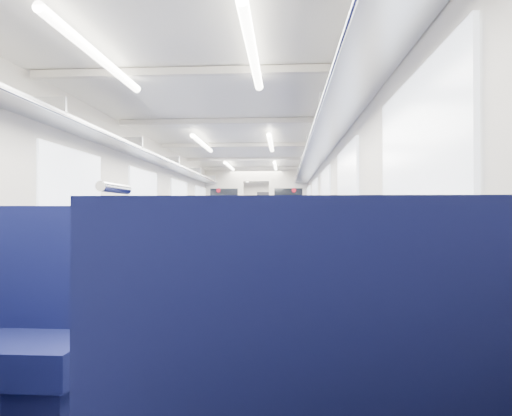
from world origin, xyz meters
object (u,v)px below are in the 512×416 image
at_px(seat_17, 287,245).
at_px(seat_24, 240,234).
at_px(seat_22, 237,235).
at_px(seat_21, 286,238).
at_px(seat_2, 1,349).
at_px(seat_15, 287,249).
at_px(bulkhead, 256,209).
at_px(seat_3, 296,359).
at_px(seat_25, 286,234).
at_px(seat_12, 198,254).
at_px(seat_19, 287,242).
at_px(seat_6, 138,283).
at_px(seat_14, 208,249).
at_px(seat_9, 289,270).
at_px(seat_16, 218,245).
at_px(seat_7, 290,284).
at_px(seat_5, 292,311).
at_px(seat_13, 288,255).
at_px(seat_26, 243,232).
at_px(seat_18, 224,241).
at_px(end_door, 266,216).
at_px(seat_20, 233,237).
at_px(seat_10, 184,261).
at_px(seat_4, 88,307).
at_px(seat_11, 288,261).
at_px(seat_8, 165,270).
at_px(seat_23, 286,235).
at_px(seat_27, 286,233).

bearing_deg(seat_17, seat_24, 107.01).
relative_size(seat_17, seat_22, 1.00).
relative_size(seat_21, seat_24, 1.00).
bearing_deg(seat_2, seat_15, 76.44).
xyz_separation_m(bulkhead, seat_3, (0.83, -9.70, -0.86)).
relative_size(seat_17, seat_25, 1.00).
relative_size(seat_12, seat_19, 1.00).
distance_m(seat_6, seat_14, 4.48).
xyz_separation_m(seat_9, seat_21, (0.00, 7.59, 0.00)).
bearing_deg(seat_16, seat_7, -73.94).
bearing_deg(seat_6, seat_5, -37.53).
bearing_deg(seat_15, bulkhead, 106.71).
height_order(seat_13, seat_15, same).
bearing_deg(seat_3, seat_15, 90.00).
xyz_separation_m(seat_21, seat_26, (-1.66, 3.67, 0.00)).
bearing_deg(seat_19, seat_18, 173.99).
distance_m(end_door, seat_20, 4.90).
bearing_deg(seat_20, seat_18, -90.00).
xyz_separation_m(seat_10, seat_22, (0.00, 7.95, 0.00)).
bearing_deg(seat_4, seat_20, 90.00).
height_order(end_door, seat_25, end_door).
distance_m(seat_10, seat_13, 1.99).
xyz_separation_m(seat_9, seat_24, (-1.66, 9.89, 0.00)).
bearing_deg(seat_5, seat_3, -90.00).
relative_size(seat_2, seat_13, 1.00).
height_order(seat_7, seat_11, same).
bearing_deg(seat_8, bulkhead, 82.36).
distance_m(seat_17, seat_21, 3.12).
xyz_separation_m(seat_4, seat_5, (1.66, -0.04, 0.00)).
bearing_deg(seat_2, seat_9, 65.17).
relative_size(seat_20, seat_23, 1.00).
distance_m(seat_15, seat_21, 4.30).
xyz_separation_m(seat_9, seat_15, (0.00, 3.29, 0.00)).
bearing_deg(seat_12, seat_20, 90.00).
bearing_deg(seat_8, seat_4, -90.00).
height_order(seat_6, seat_24, same).
xyz_separation_m(seat_13, seat_21, (0.00, 5.47, 0.00)).
xyz_separation_m(seat_4, seat_9, (1.66, 2.47, 0.00)).
height_order(seat_18, seat_23, same).
distance_m(seat_3, seat_16, 8.37).
xyz_separation_m(seat_22, seat_27, (1.66, 2.10, 0.00)).
xyz_separation_m(seat_21, seat_23, (0.00, 1.31, 0.00)).
bearing_deg(end_door, seat_13, -85.44).
bearing_deg(seat_11, end_door, 94.15).
relative_size(seat_13, seat_17, 1.00).
distance_m(seat_25, seat_26, 2.08).
relative_size(seat_8, seat_11, 1.00).
bearing_deg(seat_10, seat_12, 90.00).
relative_size(seat_2, seat_26, 1.00).
relative_size(seat_19, seat_26, 1.00).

